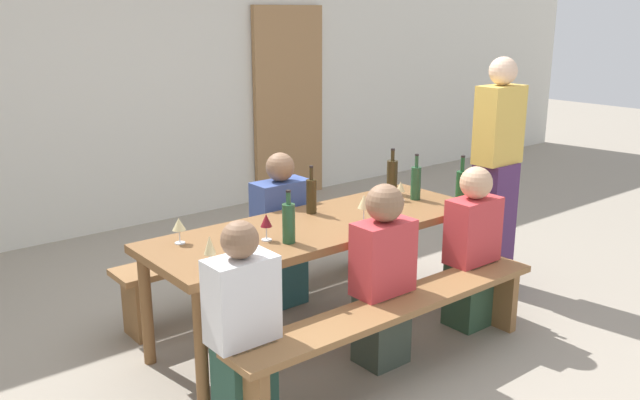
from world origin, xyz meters
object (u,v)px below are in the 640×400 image
(wine_bottle_3, at_px, (416,182))
(wine_glass_4, at_px, (266,222))
(bench_near, at_px, (395,317))
(seated_guest_near_2, at_px, (472,251))
(wine_bottle_0, at_px, (392,176))
(wine_bottle_2, at_px, (311,195))
(wine_bottle_4, at_px, (461,186))
(wine_glass_2, at_px, (179,225))
(seated_guest_far_0, at_px, (281,234))
(wine_bottle_1, at_px, (289,222))
(wine_glass_3, at_px, (210,246))
(standing_host, at_px, (495,177))
(wooden_door, at_px, (289,104))
(tasting_table, at_px, (320,234))
(bench_far, at_px, (261,252))
(wine_glass_0, at_px, (401,188))
(seated_guest_near_1, at_px, (383,279))
(seated_guest_near_0, at_px, (243,330))
(wine_glass_1, at_px, (364,202))

(wine_bottle_3, relative_size, wine_glass_4, 2.06)
(bench_near, distance_m, seated_guest_near_2, 0.87)
(wine_bottle_0, distance_m, wine_bottle_3, 0.22)
(wine_bottle_2, distance_m, wine_bottle_4, 1.06)
(wine_glass_2, distance_m, seated_guest_far_0, 1.06)
(wine_bottle_1, bearing_deg, wine_glass_2, 142.53)
(wine_glass_3, bearing_deg, wine_glass_2, 81.22)
(wine_bottle_3, relative_size, standing_host, 0.19)
(wooden_door, distance_m, wine_bottle_4, 3.25)
(tasting_table, xyz_separation_m, bench_far, (0.00, 0.68, -0.31))
(tasting_table, bearing_deg, wine_bottle_0, 15.22)
(wine_bottle_1, distance_m, wine_bottle_2, 0.61)
(wine_glass_0, distance_m, standing_host, 0.80)
(tasting_table, xyz_separation_m, wine_bottle_3, (0.87, 0.01, 0.20))
(bench_near, relative_size, standing_host, 1.25)
(wine_glass_2, height_order, seated_guest_near_1, seated_guest_near_1)
(wine_glass_2, bearing_deg, seated_guest_near_2, -23.21)
(wine_glass_3, xyz_separation_m, wine_glass_4, (0.49, 0.21, -0.02))
(tasting_table, bearing_deg, wine_bottle_2, 65.69)
(wooden_door, xyz_separation_m, wine_bottle_1, (-2.25, -3.06, -0.18))
(tasting_table, height_order, bench_far, tasting_table)
(wine_bottle_4, bearing_deg, wooden_door, 75.18)
(tasting_table, height_order, bench_near, tasting_table)
(tasting_table, distance_m, seated_guest_near_0, 1.08)
(seated_guest_near_0, bearing_deg, wine_bottle_0, -66.70)
(wine_glass_1, distance_m, seated_guest_near_2, 0.81)
(bench_near, bearing_deg, seated_guest_near_1, 75.76)
(tasting_table, distance_m, seated_guest_far_0, 0.56)
(wine_bottle_1, distance_m, seated_guest_near_2, 1.32)
(wooden_door, relative_size, seated_guest_far_0, 1.90)
(wine_glass_0, relative_size, seated_guest_near_1, 0.13)
(wine_bottle_3, xyz_separation_m, wine_glass_3, (-1.82, -0.29, 0.01))
(wine_bottle_1, relative_size, wine_bottle_4, 0.93)
(bench_near, xyz_separation_m, wine_glass_2, (-0.87, 0.89, 0.50))
(wine_bottle_0, relative_size, wine_bottle_1, 1.06)
(wine_glass_3, bearing_deg, wine_glass_1, 5.54)
(bench_near, distance_m, wine_bottle_1, 0.81)
(wine_glass_3, bearing_deg, seated_guest_near_1, -14.71)
(wooden_door, xyz_separation_m, wine_glass_0, (-1.11, -2.83, -0.21))
(bench_far, relative_size, wine_bottle_1, 6.92)
(tasting_table, xyz_separation_m, wine_glass_0, (0.77, 0.05, 0.17))
(tasting_table, height_order, wine_glass_4, wine_glass_4)
(wine_glass_3, xyz_separation_m, seated_guest_near_1, (0.98, -0.26, -0.35))
(wine_bottle_3, bearing_deg, seated_guest_far_0, 146.62)
(wine_bottle_2, height_order, seated_guest_near_2, seated_guest_near_2)
(tasting_table, distance_m, bench_near, 0.75)
(wine_bottle_4, height_order, wine_glass_0, wine_bottle_4)
(seated_guest_near_1, bearing_deg, bench_far, 1.79)
(bench_far, relative_size, wine_bottle_3, 6.61)
(wine_bottle_2, height_order, wine_glass_3, wine_bottle_2)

